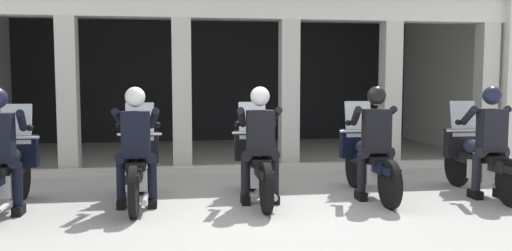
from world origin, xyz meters
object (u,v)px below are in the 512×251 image
police_officer_left (136,137)px  motorcycle_right (368,161)px  motorcycle_left (138,166)px  police_officer_far_right (490,132)px  motorcycle_far_right (478,160)px  police_officer_right (376,133)px  police_officer_center (260,135)px  motorcycle_center (257,164)px  motorcycle_far_left (8,172)px

police_officer_left → motorcycle_right: 3.30m
motorcycle_left → police_officer_far_right: police_officer_far_right is taller
motorcycle_right → motorcycle_far_right: same height
police_officer_right → police_officer_far_right: bearing=-6.1°
police_officer_center → motorcycle_far_right: police_officer_center is taller
motorcycle_center → motorcycle_right: 1.63m
motorcycle_center → police_officer_center: bearing=-81.2°
police_officer_center → police_officer_far_right: bearing=6.6°
police_officer_center → motorcycle_right: bearing=19.3°
motorcycle_far_left → police_officer_far_right: size_ratio=1.29×
police_officer_center → motorcycle_far_right: 3.29m
police_officer_far_right → police_officer_left: bearing=179.8°
motorcycle_far_right → police_officer_center: bearing=-176.0°
police_officer_center → police_officer_right: 1.63m
police_officer_center → police_officer_right: bearing=9.4°
police_officer_right → police_officer_far_right: same height
motorcycle_center → police_officer_right: police_officer_right is taller
police_officer_far_right → motorcycle_center: bearing=174.1°
police_officer_far_right → motorcycle_right: bearing=166.6°
motorcycle_far_left → motorcycle_center: same height
motorcycle_left → police_officer_left: police_officer_left is taller
motorcycle_center → police_officer_far_right: 3.31m
police_officer_right → motorcycle_far_right: size_ratio=0.78×
motorcycle_far_right → police_officer_far_right: bearing=-88.7°
police_officer_center → police_officer_far_right: (3.26, -0.14, 0.00)m
police_officer_right → police_officer_center: bearing=179.5°
police_officer_right → motorcycle_center: bearing=169.6°
motorcycle_far_left → motorcycle_right: 4.89m
motorcycle_far_left → police_officer_center: (3.26, -0.12, 0.44)m
police_officer_left → motorcycle_right: (3.26, 0.28, -0.44)m
police_officer_far_right → police_officer_center: bearing=179.0°
police_officer_left → motorcycle_center: (1.63, 0.28, -0.44)m
police_officer_far_right → motorcycle_left: bearing=176.5°
police_officer_left → police_officer_far_right: size_ratio=1.00×
police_officer_center → motorcycle_right: size_ratio=0.78×
motorcycle_left → police_officer_right: size_ratio=1.29×
police_officer_left → motorcycle_center: 1.71m
motorcycle_left → police_officer_far_right: 4.92m
motorcycle_right → police_officer_far_right: police_officer_far_right is taller
police_officer_right → motorcycle_far_right: police_officer_right is taller
police_officer_left → police_officer_right: 3.26m
motorcycle_left → police_officer_far_right: (4.89, -0.44, 0.44)m
motorcycle_center → motorcycle_left: bearing=-171.2°
motorcycle_center → motorcycle_right: (1.63, 0.01, 0.00)m
motorcycle_center → police_officer_right: (1.63, -0.28, 0.44)m
motorcycle_right → police_officer_far_right: bearing=-15.8°
motorcycle_left → motorcycle_center: bearing=-1.5°
motorcycle_right → police_officer_right: size_ratio=1.29×
police_officer_left → police_officer_center: (1.63, -0.01, 0.00)m
motorcycle_right → motorcycle_far_right: (1.63, -0.15, 0.00)m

